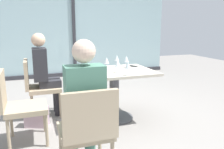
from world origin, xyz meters
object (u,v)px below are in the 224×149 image
chair_far_left (38,84)px  wine_glass_0 (117,58)px  chair_side_end (17,103)px  cell_phone_on_table (133,66)px  dining_table_main (114,84)px  wine_glass_3 (107,61)px  person_far_left (44,71)px  handbag_0 (37,116)px  wine_glass_4 (128,65)px  person_front_left (84,102)px  wine_glass_1 (118,63)px  wine_glass_2 (126,59)px  coffee_cup (95,69)px  chair_front_left (87,128)px

chair_far_left → wine_glass_0: wine_glass_0 is taller
wine_glass_0 → chair_side_end: bearing=-157.1°
chair_side_end → cell_phone_on_table: size_ratio=6.04×
dining_table_main → wine_glass_3: (-0.08, 0.10, 0.33)m
dining_table_main → person_far_left: size_ratio=0.88×
chair_side_end → chair_far_left: bearing=72.7°
handbag_0 → wine_glass_4: bearing=1.3°
chair_side_end → handbag_0: bearing=63.6°
chair_far_left → wine_glass_3: wine_glass_3 is taller
chair_far_left → wine_glass_0: (1.20, -0.20, 0.37)m
person_far_left → cell_phone_on_table: 1.37m
person_front_left → handbag_0: size_ratio=4.20×
chair_side_end → wine_glass_1: 1.37m
chair_side_end → person_front_left: (0.61, -0.81, 0.20)m
wine_glass_0 → wine_glass_2: (0.10, -0.15, 0.00)m
chair_far_left → coffee_cup: chair_far_left is taller
wine_glass_1 → wine_glass_4: 0.23m
wine_glass_0 → coffee_cup: size_ratio=2.06×
cell_phone_on_table → chair_far_left: bearing=146.2°
dining_table_main → wine_glass_2: size_ratio=5.99×
wine_glass_3 → wine_glass_0: bearing=39.8°
person_far_left → wine_glass_0: person_far_left is taller
handbag_0 → wine_glass_1: bearing=11.1°
wine_glass_3 → dining_table_main: bearing=-49.4°
wine_glass_1 → wine_glass_2: bearing=48.3°
wine_glass_2 → handbag_0: 1.53m
person_front_left → coffee_cup: person_front_left is taller
dining_table_main → wine_glass_2: 0.44m
wine_glass_4 → wine_glass_3: bearing=106.7°
person_far_left → wine_glass_3: person_far_left is taller
chair_front_left → dining_table_main: bearing=60.5°
wine_glass_0 → wine_glass_2: bearing=-56.6°
person_front_left → coffee_cup: bearing=69.8°
person_front_left → wine_glass_4: person_front_left is taller
dining_table_main → chair_far_left: chair_far_left is taller
person_far_left → dining_table_main: bearing=-27.4°
dining_table_main → wine_glass_2: wine_glass_2 is taller
person_far_left → handbag_0: bearing=-111.6°
chair_front_left → chair_side_end: size_ratio=1.00×
chair_side_end → wine_glass_2: bearing=16.6°
chair_far_left → person_far_left: (0.11, 0.00, 0.20)m
person_front_left → cell_phone_on_table: bearing=51.0°
chair_far_left → wine_glass_2: (1.30, -0.35, 0.37)m
person_far_left → coffee_cup: person_far_left is taller
chair_side_end → wine_glass_1: bearing=8.2°
wine_glass_4 → handbag_0: bearing=158.9°
wine_glass_2 → dining_table_main: bearing=-150.6°
wine_glass_4 → dining_table_main: bearing=98.5°
chair_front_left → wine_glass_2: wine_glass_2 is taller
wine_glass_1 → wine_glass_3: 0.25m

